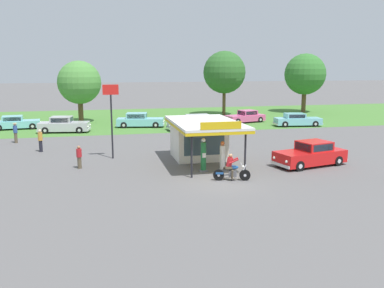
{
  "coord_description": "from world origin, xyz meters",
  "views": [
    {
      "loc": [
        -6.62,
        -21.76,
        6.48
      ],
      "look_at": [
        -0.68,
        4.51,
        1.4
      ],
      "focal_mm": 38.67,
      "sensor_mm": 36.0,
      "label": 1
    }
  ],
  "objects": [
    {
      "name": "parked_car_back_row_far_left",
      "position": [
        10.06,
        23.71,
        0.64
      ],
      "size": [
        5.16,
        3.04,
        1.42
      ],
      "color": "#E55993",
      "rests_on": "ground"
    },
    {
      "name": "bystander_standing_back_lot",
      "position": [
        -13.66,
        15.57,
        0.94
      ],
      "size": [
        0.38,
        0.38,
        1.74
      ],
      "color": "brown",
      "rests_on": "ground"
    },
    {
      "name": "parked_car_back_row_right",
      "position": [
        2.99,
        19.39,
        0.73
      ],
      "size": [
        5.62,
        2.22,
        1.58
      ],
      "color": "#B7B7BC",
      "rests_on": "ground"
    },
    {
      "name": "tree_oak_distant_spare",
      "position": [
        9.92,
        31.29,
        5.56
      ],
      "size": [
        5.6,
        5.6,
        8.49
      ],
      "color": "brown",
      "rests_on": "ground"
    },
    {
      "name": "parked_car_back_row_centre",
      "position": [
        -15.19,
        24.08,
        0.64
      ],
      "size": [
        5.08,
        2.39,
        1.4
      ],
      "color": "#7AC6D1",
      "rests_on": "ground"
    },
    {
      "name": "bystander_admiring_sedan",
      "position": [
        -11.09,
        11.16,
        0.93
      ],
      "size": [
        0.34,
        0.34,
        1.75
      ],
      "color": "black",
      "rests_on": "ground"
    },
    {
      "name": "tree_oak_right",
      "position": [
        21.87,
        32.12,
        5.36
      ],
      "size": [
        5.73,
        5.73,
        8.25
      ],
      "color": "brown",
      "rests_on": "ground"
    },
    {
      "name": "grass_verge_strip",
      "position": [
        0.0,
        30.0,
        0.0
      ],
      "size": [
        120.0,
        24.0,
        0.01
      ],
      "primitive_type": "cube",
      "color": "#477A33",
      "rests_on": "ground"
    },
    {
      "name": "gas_pump_offside",
      "position": [
        0.85,
        2.59,
        0.85
      ],
      "size": [
        0.44,
        0.44,
        1.86
      ],
      "color": "slate",
      "rests_on": "ground"
    },
    {
      "name": "tree_oak_far_right",
      "position": [
        -8.69,
        27.94,
        4.62
      ],
      "size": [
        4.96,
        4.96,
        7.12
      ],
      "color": "brown",
      "rests_on": "ground"
    },
    {
      "name": "service_station_kiosk",
      "position": [
        0.23,
        5.95,
        1.7
      ],
      "size": [
        4.21,
        7.45,
        3.32
      ],
      "color": "silver",
      "rests_on": "ground"
    },
    {
      "name": "parked_car_second_row_spare",
      "position": [
        -2.37,
        22.74,
        0.7
      ],
      "size": [
        5.38,
        2.72,
        1.53
      ],
      "color": "#7AC6D1",
      "rests_on": "ground"
    },
    {
      "name": "parked_car_back_row_centre_right",
      "position": [
        14.58,
        19.61,
        0.65
      ],
      "size": [
        5.32,
        2.44,
        1.42
      ],
      "color": "#7AC6D1",
      "rests_on": "ground"
    },
    {
      "name": "bystander_chatting_near_pumps",
      "position": [
        -7.98,
        5.06,
        0.78
      ],
      "size": [
        0.34,
        0.34,
        1.49
      ],
      "color": "brown",
      "rests_on": "ground"
    },
    {
      "name": "gas_pump_nearside",
      "position": [
        -0.39,
        2.59,
        0.97
      ],
      "size": [
        0.44,
        0.44,
        2.1
      ],
      "color": "slate",
      "rests_on": "ground"
    },
    {
      "name": "parked_car_back_row_left",
      "position": [
        -10.1,
        20.77,
        0.72
      ],
      "size": [
        5.19,
        2.58,
        1.58
      ],
      "color": "#B7B7BC",
      "rests_on": "ground"
    },
    {
      "name": "motorcycle_with_rider",
      "position": [
        0.64,
        0.18,
        0.65
      ],
      "size": [
        2.11,
        0.82,
        1.58
      ],
      "color": "black",
      "rests_on": "ground"
    },
    {
      "name": "roadside_pole_sign",
      "position": [
        -5.78,
        7.59,
        3.54
      ],
      "size": [
        1.1,
        0.12,
        5.23
      ],
      "color": "black",
      "rests_on": "ground"
    },
    {
      "name": "ground_plane",
      "position": [
        0.0,
        0.0,
        0.0
      ],
      "size": [
        300.0,
        300.0,
        0.0
      ],
      "primitive_type": "plane",
      "color": "#5B5959"
    },
    {
      "name": "featured_classic_sedan",
      "position": [
        6.93,
        2.56,
        0.72
      ],
      "size": [
        5.26,
        2.99,
        1.61
      ],
      "color": "red",
      "rests_on": "ground"
    }
  ]
}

